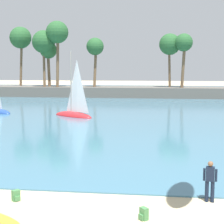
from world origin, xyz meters
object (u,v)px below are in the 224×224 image
at_px(backpack_near_kite, 144,214).
at_px(person_at_waterline, 210,180).
at_px(surfboard, 3,219).
at_px(backpack_by_trailer, 16,196).
at_px(sailboat_toward_headland, 74,110).

bearing_deg(backpack_near_kite, person_at_waterline, 38.93).
bearing_deg(backpack_near_kite, surfboard, -172.64).
xyz_separation_m(backpack_near_kite, backpack_by_trailer, (-5.17, 1.22, 0.00)).
distance_m(person_at_waterline, sailboat_toward_headland, 26.07).
distance_m(backpack_near_kite, backpack_by_trailer, 5.31).
relative_size(person_at_waterline, backpack_by_trailer, 3.78).
bearing_deg(backpack_by_trailer, surfboard, -82.84).
xyz_separation_m(backpack_by_trailer, surfboard, (0.23, -1.86, -0.17)).
bearing_deg(sailboat_toward_headland, backpack_by_trailer, -82.47).
height_order(backpack_near_kite, backpack_by_trailer, same).
distance_m(person_at_waterline, surfboard, 7.99).
bearing_deg(surfboard, backpack_by_trailer, 130.89).
relative_size(surfboard, sailboat_toward_headland, 0.28).
bearing_deg(person_at_waterline, backpack_near_kite, -141.07).
bearing_deg(person_at_waterline, backpack_by_trailer, -173.86).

